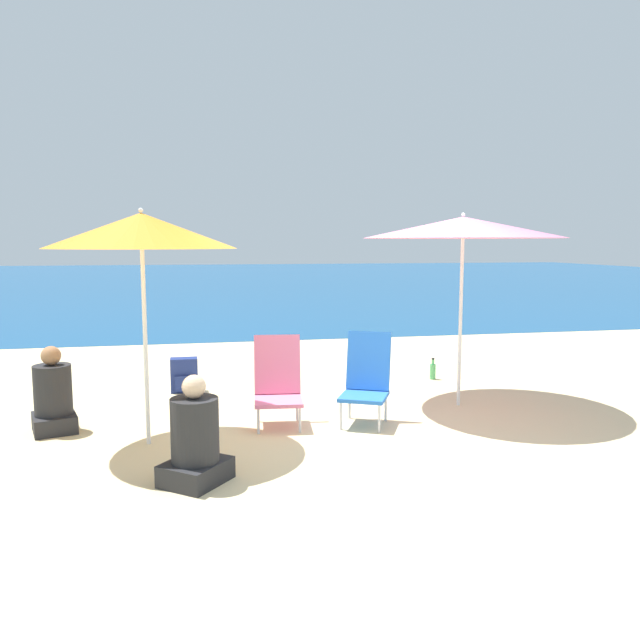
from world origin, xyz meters
The scene contains 10 objects.
ground_plane centered at (0.00, 0.00, 0.00)m, with size 60.00×60.00×0.00m, color beige.
sea_water centered at (0.00, 25.52, 0.00)m, with size 60.00×40.00×0.01m.
beach_umbrella_pink centered at (1.10, 0.75, 1.88)m, with size 2.08×2.08×2.04m.
beach_umbrella_orange centered at (-2.07, 0.07, 1.83)m, with size 1.58×1.58×2.02m.
beach_chair_blue centered at (-0.04, 0.34, 0.44)m, with size 0.61×0.66×0.87m.
beach_chair_pink centered at (-0.89, 0.46, 0.41)m, with size 0.50×0.58×0.84m.
person_seated_near centered at (-1.67, -0.91, 0.31)m, with size 0.58×0.59×0.80m.
person_seated_far centered at (-2.94, 0.61, 0.32)m, with size 0.47×0.52×0.80m.
backpack_navy centered at (-1.78, 1.94, 0.20)m, with size 0.31×0.21×0.40m.
water_bottle centered at (1.31, 2.00, 0.11)m, with size 0.07×0.07×0.27m.
Camera 1 is at (-1.65, -5.35, 1.73)m, focal length 35.00 mm.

